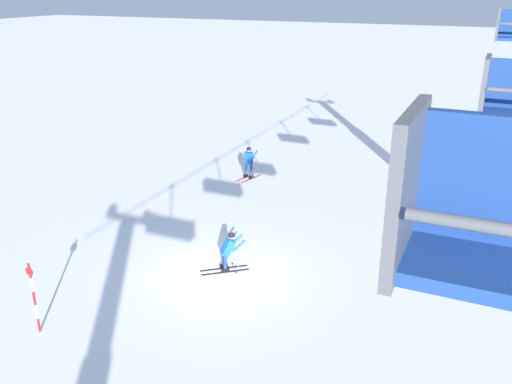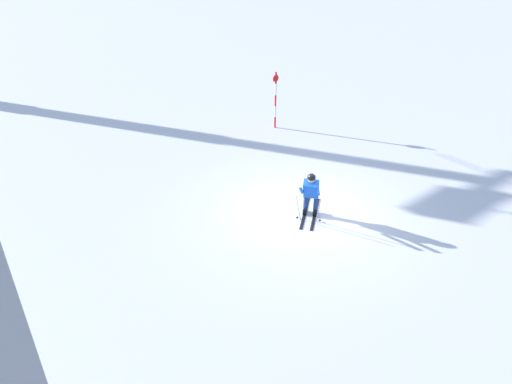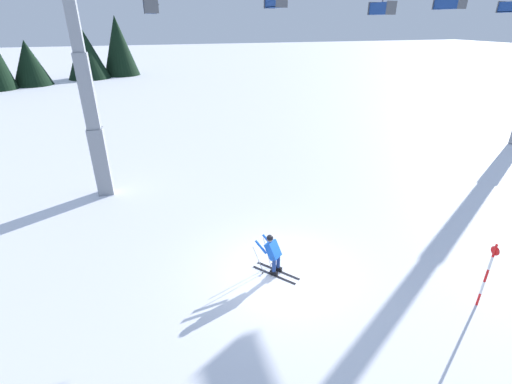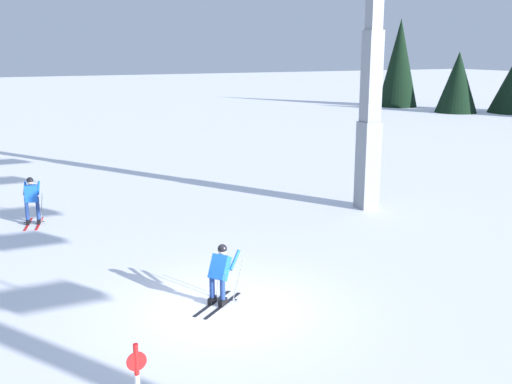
# 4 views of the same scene
# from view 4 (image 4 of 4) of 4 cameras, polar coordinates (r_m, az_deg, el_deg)

# --- Properties ---
(ground_plane) EXTENTS (260.00, 260.00, 0.00)m
(ground_plane) POSITION_cam_4_polar(r_m,az_deg,el_deg) (14.93, -2.93, -10.87)
(ground_plane) COLOR white
(skier_carving_main) EXTENTS (1.44, 1.60, 1.60)m
(skier_carving_main) POSITION_cam_4_polar(r_m,az_deg,el_deg) (14.92, -3.41, -7.39)
(skier_carving_main) COLOR black
(skier_carving_main) RESTS_ON ground_plane
(lift_tower_near) EXTENTS (0.72, 2.44, 10.75)m
(lift_tower_near) POSITION_cam_4_polar(r_m,az_deg,el_deg) (23.51, 10.79, 9.16)
(lift_tower_near) COLOR gray
(lift_tower_near) RESTS_ON ground_plane
(skier_distant_uphill) EXTENTS (1.74, 0.86, 1.74)m
(skier_distant_uphill) POSITION_cam_4_polar(r_m,az_deg,el_deg) (22.85, -20.43, -0.43)
(skier_distant_uphill) COLOR red
(skier_distant_uphill) RESTS_ON ground_plane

